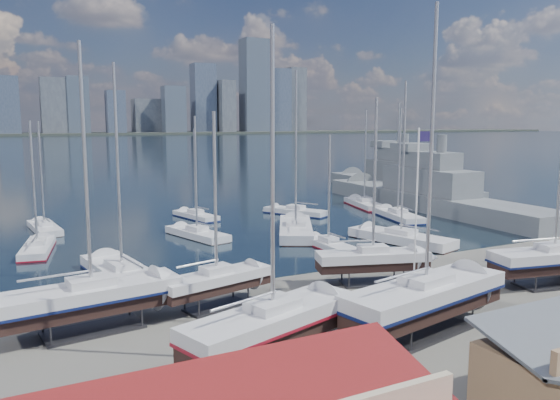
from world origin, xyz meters
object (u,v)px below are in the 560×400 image
sailboat_cradle_0 (92,297)px  naval_ship_east (429,198)px  naval_ship_west (397,183)px  flagpole (418,201)px

sailboat_cradle_0 → naval_ship_east: sailboat_cradle_0 is taller
naval_ship_east → naval_ship_west: 19.27m
naval_ship_east → flagpole: naval_ship_east is taller
sailboat_cradle_0 → naval_ship_west: sailboat_cradle_0 is taller
naval_ship_west → flagpole: size_ratio=3.18×
flagpole → sailboat_cradle_0: bearing=170.8°
sailboat_cradle_0 → naval_ship_east: 57.85m
flagpole → naval_ship_west: bearing=52.1°
sailboat_cradle_0 → flagpole: 22.85m
naval_ship_east → sailboat_cradle_0: bearing=119.8°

